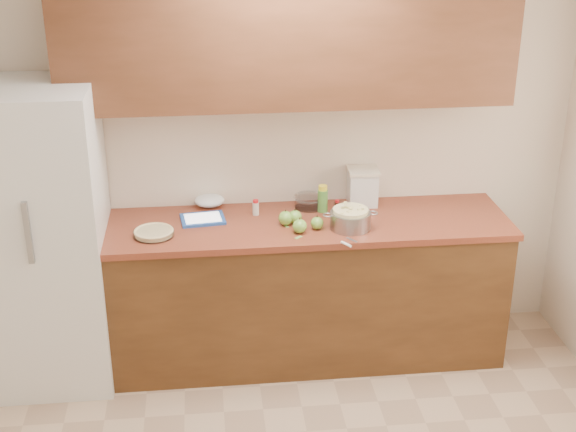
{
  "coord_description": "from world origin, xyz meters",
  "views": [
    {
      "loc": [
        -0.5,
        -2.89,
        2.85
      ],
      "look_at": [
        -0.02,
        1.43,
        0.98
      ],
      "focal_mm": 50.0,
      "sensor_mm": 36.0,
      "label": 1
    }
  ],
  "objects": [
    {
      "name": "paper_towel",
      "position": [
        -0.48,
        1.77,
        0.96
      ],
      "size": [
        0.23,
        0.22,
        0.08
      ],
      "primitive_type": "ellipsoid",
      "rotation": [
        0.0,
        0.0,
        0.42
      ],
      "color": "white",
      "rests_on": "counter_run"
    },
    {
      "name": "fridge",
      "position": [
        -1.44,
        1.44,
        0.9
      ],
      "size": [
        0.7,
        0.7,
        1.8
      ],
      "primitive_type": "cube",
      "color": "silver",
      "rests_on": "ground"
    },
    {
      "name": "peel_b",
      "position": [
        0.02,
        1.24,
        0.92
      ],
      "size": [
        0.05,
        0.05,
        0.0
      ],
      "primitive_type": "cube",
      "rotation": [
        0.0,
        0.0,
        0.69
      ],
      "color": "#79A751",
      "rests_on": "counter_run"
    },
    {
      "name": "tablet",
      "position": [
        -0.52,
        1.55,
        0.93
      ],
      "size": [
        0.28,
        0.22,
        0.02
      ],
      "rotation": [
        0.0,
        0.0,
        0.11
      ],
      "color": "#204C9E",
      "rests_on": "counter_run"
    },
    {
      "name": "room_shell",
      "position": [
        0.0,
        0.0,
        1.3
      ],
      "size": [
        3.6,
        3.6,
        3.6
      ],
      "color": "tan",
      "rests_on": "ground"
    },
    {
      "name": "apple_front",
      "position": [
        0.03,
        1.31,
        0.96
      ],
      "size": [
        0.08,
        0.08,
        0.1
      ],
      "color": "#71A93B",
      "rests_on": "counter_run"
    },
    {
      "name": "pie",
      "position": [
        -0.81,
        1.36,
        0.94
      ],
      "size": [
        0.24,
        0.24,
        0.04
      ],
      "rotation": [
        0.0,
        0.0,
        -0.29
      ],
      "color": "silver",
      "rests_on": "counter_run"
    },
    {
      "name": "upper_cabinets",
      "position": [
        0.0,
        1.63,
        1.95
      ],
      "size": [
        2.6,
        0.34,
        0.7
      ],
      "primitive_type": "cube",
      "color": "brown",
      "rests_on": "room_shell"
    },
    {
      "name": "peel_a",
      "position": [
        0.03,
        1.35,
        0.92
      ],
      "size": [
        0.05,
        0.03,
        0.0
      ],
      "primitive_type": "cube",
      "rotation": [
        0.0,
        0.0,
        -0.23
      ],
      "color": "#79A751",
      "rests_on": "counter_run"
    },
    {
      "name": "peel_c",
      "position": [
        -0.03,
        1.41,
        0.92
      ],
      "size": [
        0.03,
        0.04,
        0.0
      ],
      "primitive_type": "cube",
      "rotation": [
        0.0,
        0.0,
        -1.23
      ],
      "color": "#79A751",
      "rests_on": "counter_run"
    },
    {
      "name": "apple_left",
      "position": [
        -0.04,
        1.43,
        0.96
      ],
      "size": [
        0.09,
        0.09,
        0.1
      ],
      "color": "#71A93B",
      "rests_on": "counter_run"
    },
    {
      "name": "flour_canister",
      "position": [
        0.48,
        1.71,
        1.04
      ],
      "size": [
        0.2,
        0.2,
        0.23
      ],
      "rotation": [
        0.0,
        0.0,
        -0.04
      ],
      "color": "silver",
      "rests_on": "counter_run"
    },
    {
      "name": "paring_knife",
      "position": [
        0.28,
        1.13,
        0.93
      ],
      "size": [
        0.1,
        0.14,
        0.01
      ],
      "rotation": [
        0.0,
        0.0,
        0.59
      ],
      "color": "gray",
      "rests_on": "counter_run"
    },
    {
      "name": "colander",
      "position": [
        0.34,
        1.35,
        0.98
      ],
      "size": [
        0.33,
        0.24,
        0.12
      ],
      "rotation": [
        0.0,
        0.0,
        -0.15
      ],
      "color": "gray",
      "rests_on": "counter_run"
    },
    {
      "name": "apple_extra",
      "position": [
        0.14,
        1.35,
        0.96
      ],
      "size": [
        0.08,
        0.08,
        0.09
      ],
      "color": "#71A93B",
      "rests_on": "counter_run"
    },
    {
      "name": "lemon_bottle",
      "position": [
        0.21,
        1.61,
        1.0
      ],
      "size": [
        0.06,
        0.06,
        0.17
      ],
      "rotation": [
        0.0,
        0.0,
        -0.26
      ],
      "color": "#4C8C38",
      "rests_on": "counter_run"
    },
    {
      "name": "apple_center",
      "position": [
        0.02,
        1.45,
        0.96
      ],
      "size": [
        0.08,
        0.08,
        0.09
      ],
      "color": "#71A93B",
      "rests_on": "counter_run"
    },
    {
      "name": "mixing_bowl",
      "position": [
        0.14,
        1.69,
        0.96
      ],
      "size": [
        0.2,
        0.2,
        0.08
      ],
      "rotation": [
        0.0,
        0.0,
        0.4
      ],
      "color": "silver",
      "rests_on": "counter_run"
    },
    {
      "name": "cinnamon_shaker",
      "position": [
        -0.2,
        1.61,
        0.97
      ],
      "size": [
        0.04,
        0.04,
        0.1
      ],
      "rotation": [
        0.0,
        0.0,
        0.14
      ],
      "color": "beige",
      "rests_on": "counter_run"
    },
    {
      "name": "vanilla_bottle",
      "position": [
        0.3,
        1.58,
        0.96
      ],
      "size": [
        0.03,
        0.03,
        0.08
      ],
      "rotation": [
        0.0,
        0.0,
        0.33
      ],
      "color": "black",
      "rests_on": "counter_run"
    },
    {
      "name": "counter_run",
      "position": [
        0.0,
        1.48,
        0.46
      ],
      "size": [
        2.64,
        0.68,
        0.92
      ],
      "color": "brown",
      "rests_on": "ground"
    }
  ]
}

